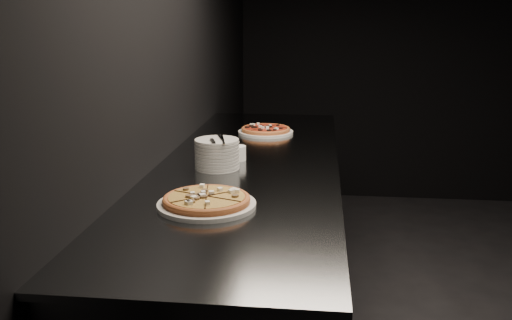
# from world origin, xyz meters

# --- Properties ---
(wall_left) EXTENTS (0.02, 5.00, 2.80)m
(wall_left) POSITION_xyz_m (-2.50, 0.00, 1.40)
(wall_left) COLOR black
(wall_left) RESTS_ON floor
(counter) EXTENTS (0.74, 2.44, 0.92)m
(counter) POSITION_xyz_m (-2.13, 0.00, 0.46)
(counter) COLOR slate
(counter) RESTS_ON floor
(pizza_mushroom) EXTENTS (0.36, 0.36, 0.04)m
(pizza_mushroom) POSITION_xyz_m (-2.19, -0.59, 0.94)
(pizza_mushroom) COLOR silver
(pizza_mushroom) RESTS_ON counter
(pizza_tomato) EXTENTS (0.29, 0.29, 0.03)m
(pizza_tomato) POSITION_xyz_m (-2.12, 0.61, 0.94)
(pizza_tomato) COLOR silver
(pizza_tomato) RESTS_ON counter
(plate_stack) EXTENTS (0.18, 0.18, 0.12)m
(plate_stack) POSITION_xyz_m (-2.25, -0.11, 0.98)
(plate_stack) COLOR silver
(plate_stack) RESTS_ON counter
(cutlery) EXTENTS (0.06, 0.19, 0.01)m
(cutlery) POSITION_xyz_m (-2.24, -0.13, 1.04)
(cutlery) COLOR #B7B9BE
(cutlery) RESTS_ON plate_stack
(ramekin) EXTENTS (0.07, 0.07, 0.06)m
(ramekin) POSITION_xyz_m (-2.18, 0.03, 0.95)
(ramekin) COLOR white
(ramekin) RESTS_ON counter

